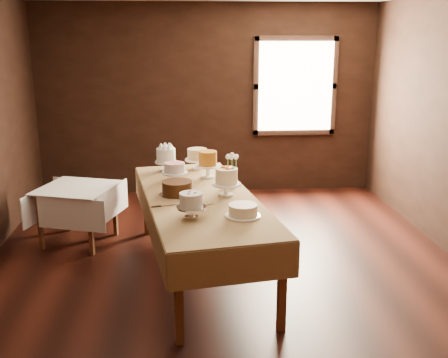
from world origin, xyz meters
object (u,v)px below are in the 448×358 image
Objects in this scene: side_table at (77,193)px; cake_server_d at (224,184)px; cake_lattice at (175,173)px; cake_flowers at (226,183)px; flower_vase at (232,180)px; cake_cream at (243,211)px; cake_server_e at (169,205)px; cake_server_b at (247,208)px; cake_speckled at (197,160)px; display_table at (200,202)px; cake_caramel at (208,166)px; cake_meringue at (166,160)px; cake_chocolate at (177,188)px; cake_server_c at (186,186)px; cake_swirl at (191,207)px; cake_server_a at (208,205)px.

cake_server_d is (1.63, -0.57, 0.23)m from side_table.
cake_lattice is 0.93× the size of cake_flowers.
flower_vase reaches higher than side_table.
cake_server_e is (-0.64, 0.35, -0.05)m from cake_cream.
cake_server_b is 1.76× the size of flower_vase.
display_table is at bearing -90.77° from cake_speckled.
cake_caramel reaches higher than side_table.
display_table is 1.10m from cake_meringue.
display_table is 0.47m from cake_server_d.
cake_flowers is 0.64m from cake_server_e.
side_table is at bearing 149.46° from cake_flowers.
cake_caramel is (0.36, 0.15, 0.04)m from cake_lattice.
display_table is at bearing 178.71° from cake_flowers.
cake_chocolate reaches higher than cake_server_b.
cake_server_b is 0.81m from cake_server_d.
flower_vase is (1.71, -0.64, 0.29)m from side_table.
side_table is at bearing 170.21° from cake_caramel.
cake_cream is 1.41× the size of cake_server_e.
cake_speckled is at bearing -24.30° from cake_server_c.
cake_swirl reaches higher than flower_vase.
cake_flowers is 1.25× the size of cake_server_a.
cake_caramel is at bearing 38.97° from cake_server_d.
cake_cream is 0.45m from cake_server_a.
cake_speckled is at bearing 86.17° from cake_swirl.
cake_cream is at bearing -79.11° from cake_speckled.
cake_server_b is at bearing -75.42° from cake_caramel.
cake_swirl is 1.19× the size of cake_server_e.
flower_vase reaches higher than cake_server_b.
cake_caramel is 1.07m from cake_server_e.
cake_meringue reaches higher than cake_server_b.
display_table is at bearing 118.57° from cake_cream.
cake_speckled is 0.60m from cake_lattice.
cake_server_c is at bearing 62.54° from cake_server_e.
cake_speckled is at bearing 5.42° from side_table.
display_table reaches higher than side_table.
cake_caramel is 1.28× the size of cake_server_a.
cake_lattice is (1.12, -0.40, 0.32)m from side_table.
cake_swirl is at bearing 169.23° from cake_server_c.
cake_caramel is 0.73m from cake_chocolate.
cake_speckled is at bearing 64.05° from cake_server_e.
flower_vase is at bearing 39.61° from cake_server_a.
cake_chocolate is (-0.34, -0.64, -0.06)m from cake_caramel.
cake_meringue is at bearing 101.83° from cake_lattice.
cake_lattice is at bearing 132.29° from cake_flowers.
cake_server_a reaches higher than display_table.
cake_caramel is 1.01m from cake_server_a.
flower_vase is (0.33, -0.78, -0.04)m from cake_speckled.
flower_vase is at bearing 145.89° from cake_server_b.
cake_meringue reaches higher than cake_swirl.
cake_swirl is at bearing -105.38° from cake_server_b.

